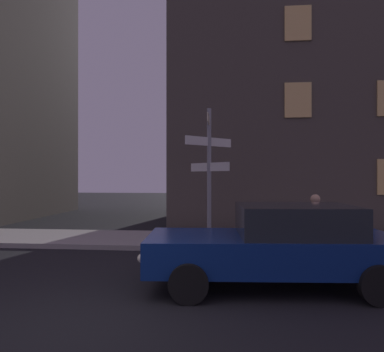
{
  "coord_description": "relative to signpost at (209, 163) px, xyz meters",
  "views": [
    {
      "loc": [
        2.06,
        -4.78,
        2.01
      ],
      "look_at": [
        1.0,
        5.78,
        2.03
      ],
      "focal_mm": 34.78,
      "sensor_mm": 36.0,
      "label": 1
    }
  ],
  "objects": [
    {
      "name": "car_side_parked",
      "position": [
        1.45,
        -3.54,
        -1.6
      ],
      "size": [
        4.71,
        2.32,
        1.5
      ],
      "color": "navy",
      "rests_on": "ground_plane"
    },
    {
      "name": "ground_plane",
      "position": [
        -1.49,
        -5.63,
        -2.38
      ],
      "size": [
        80.0,
        80.0,
        0.0
      ],
      "primitive_type": "plane",
      "color": "black"
    },
    {
      "name": "cyclist",
      "position": [
        2.55,
        -1.77,
        -1.64
      ],
      "size": [
        1.82,
        0.34,
        1.61
      ],
      "color": "black",
      "rests_on": "ground_plane"
    },
    {
      "name": "sidewalk_kerb",
      "position": [
        -1.49,
        0.83,
        -2.31
      ],
      "size": [
        40.0,
        2.76,
        0.14
      ],
      "primitive_type": "cube",
      "color": "#9E9991",
      "rests_on": "ground_plane"
    },
    {
      "name": "signpost",
      "position": [
        0.0,
        0.0,
        0.0
      ],
      "size": [
        1.22,
        1.51,
        3.78
      ],
      "color": "gray",
      "rests_on": "sidewalk_kerb"
    },
    {
      "name": "building_right_block",
      "position": [
        4.44,
        7.42,
        4.4
      ],
      "size": [
        12.21,
        9.58,
        13.56
      ],
      "color": "#4C443D",
      "rests_on": "ground_plane"
    }
  ]
}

